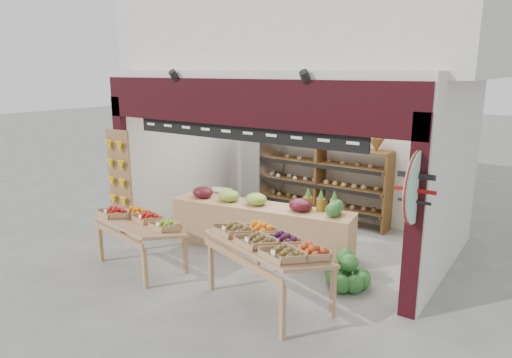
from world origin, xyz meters
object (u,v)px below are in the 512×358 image
object	(u,v)px
display_table_right	(269,244)
watermelon_pile	(347,274)
back_shelving	(320,165)
refrigerator	(260,169)
display_table_left	(140,222)
mid_counter	(260,225)
cardboard_stack	(229,211)

from	to	relation	value
display_table_right	watermelon_pile	xyz separation A→B (m)	(0.70, 1.07, -0.67)
back_shelving	refrigerator	size ratio (longest dim) A/B	1.60
display_table_left	display_table_right	bearing A→B (deg)	2.51
display_table_left	display_table_right	size ratio (longest dim) A/B	0.84
back_shelving	display_table_left	world-z (taller)	back_shelving
display_table_right	mid_counter	bearing A→B (deg)	127.46
back_shelving	cardboard_stack	bearing A→B (deg)	-135.26
cardboard_stack	mid_counter	size ratio (longest dim) A/B	0.32
refrigerator	display_table_right	size ratio (longest dim) A/B	0.97
back_shelving	display_table_right	size ratio (longest dim) A/B	1.56
back_shelving	watermelon_pile	xyz separation A→B (m)	(1.80, -2.62, -0.99)
display_table_right	watermelon_pile	distance (m)	1.44
mid_counter	watermelon_pile	size ratio (longest dim) A/B	4.75
display_table_left	refrigerator	bearing A→B (deg)	92.55
back_shelving	refrigerator	xyz separation A→B (m)	(-1.48, -0.09, -0.24)
back_shelving	cardboard_stack	world-z (taller)	back_shelving
display_table_left	mid_counter	bearing A→B (deg)	52.73
cardboard_stack	display_table_right	xyz separation A→B (m)	(2.48, -2.32, 0.59)
back_shelving	mid_counter	bearing A→B (deg)	-91.88
refrigerator	watermelon_pile	distance (m)	4.21
cardboard_stack	display_table_left	size ratio (longest dim) A/B	0.66
display_table_right	refrigerator	bearing A→B (deg)	125.67
cardboard_stack	watermelon_pile	size ratio (longest dim) A/B	1.52
refrigerator	display_table_right	bearing A→B (deg)	-39.71
display_table_left	display_table_right	distance (m)	2.42
back_shelving	watermelon_pile	size ratio (longest dim) A/B	4.28
cardboard_stack	watermelon_pile	bearing A→B (deg)	-21.47
refrigerator	display_table_left	distance (m)	3.71
mid_counter	cardboard_stack	bearing A→B (deg)	148.93
refrigerator	watermelon_pile	size ratio (longest dim) A/B	2.67
mid_counter	display_table_right	world-z (taller)	display_table_right
back_shelving	mid_counter	world-z (taller)	back_shelving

